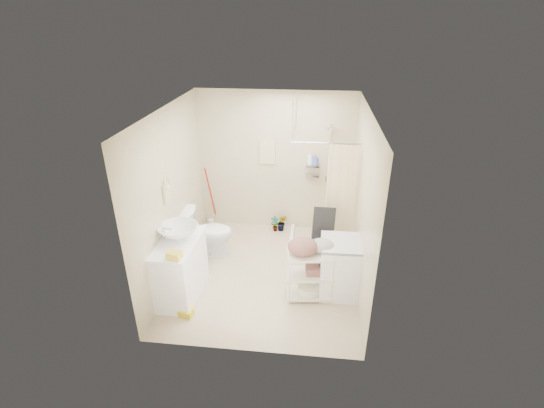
{
  "coord_description": "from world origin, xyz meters",
  "views": [
    {
      "loc": [
        0.68,
        -5.12,
        3.75
      ],
      "look_at": [
        0.08,
        0.25,
        1.12
      ],
      "focal_mm": 26.0,
      "sensor_mm": 36.0,
      "label": 1
    }
  ],
  "objects_px": {
    "vanity": "(179,268)",
    "laundry_rack": "(310,271)",
    "toilet": "(208,232)",
    "washing_machine": "(340,267)"
  },
  "relations": [
    {
      "from": "toilet",
      "to": "laundry_rack",
      "type": "xyz_separation_m",
      "value": [
        1.74,
        -0.96,
        0.02
      ]
    },
    {
      "from": "toilet",
      "to": "washing_machine",
      "type": "height_order",
      "value": "washing_machine"
    },
    {
      "from": "washing_machine",
      "to": "laundry_rack",
      "type": "height_order",
      "value": "laundry_rack"
    },
    {
      "from": "laundry_rack",
      "to": "toilet",
      "type": "bearing_deg",
      "value": 144.45
    },
    {
      "from": "toilet",
      "to": "laundry_rack",
      "type": "relative_size",
      "value": 0.95
    },
    {
      "from": "toilet",
      "to": "washing_machine",
      "type": "distance_m",
      "value": 2.32
    },
    {
      "from": "vanity",
      "to": "laundry_rack",
      "type": "bearing_deg",
      "value": 6.68
    },
    {
      "from": "vanity",
      "to": "toilet",
      "type": "distance_m",
      "value": 1.12
    },
    {
      "from": "vanity",
      "to": "laundry_rack",
      "type": "height_order",
      "value": "vanity"
    },
    {
      "from": "vanity",
      "to": "washing_machine",
      "type": "xyz_separation_m",
      "value": [
        2.3,
        0.32,
        -0.02
      ]
    }
  ]
}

